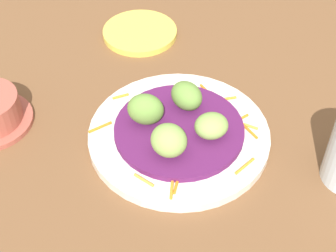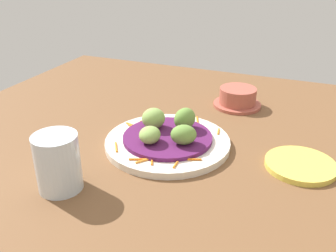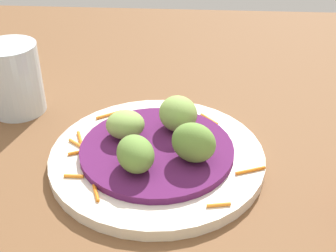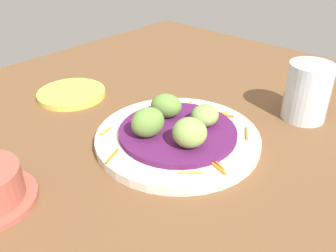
% 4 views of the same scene
% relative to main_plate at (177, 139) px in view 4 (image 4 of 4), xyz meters
% --- Properties ---
extents(table_surface, '(1.10, 1.10, 0.02)m').
position_rel_main_plate_xyz_m(table_surface, '(0.03, 0.00, -0.02)').
color(table_surface, brown).
rests_on(table_surface, ground).
extents(main_plate, '(0.26, 0.26, 0.01)m').
position_rel_main_plate_xyz_m(main_plate, '(0.00, 0.00, 0.00)').
color(main_plate, silver).
rests_on(main_plate, table_surface).
extents(cabbage_bed, '(0.19, 0.19, 0.01)m').
position_rel_main_plate_xyz_m(cabbage_bed, '(0.00, -0.00, 0.01)').
color(cabbage_bed, '#51194C').
rests_on(cabbage_bed, main_plate).
extents(carrot_garnish, '(0.21, 0.24, 0.00)m').
position_rel_main_plate_xyz_m(carrot_garnish, '(0.02, 0.02, 0.01)').
color(carrot_garnish, orange).
rests_on(carrot_garnish, main_plate).
extents(guac_scoop_left, '(0.07, 0.07, 0.05)m').
position_rel_main_plate_xyz_m(guac_scoop_left, '(0.04, -0.02, 0.04)').
color(guac_scoop_left, '#84A851').
rests_on(guac_scoop_left, cabbage_bed).
extents(guac_scoop_center, '(0.05, 0.05, 0.03)m').
position_rel_main_plate_xyz_m(guac_scoop_center, '(0.02, 0.04, 0.03)').
color(guac_scoop_center, '#84A851').
rests_on(guac_scoop_center, cabbage_bed).
extents(guac_scoop_right, '(0.06, 0.06, 0.04)m').
position_rel_main_plate_xyz_m(guac_scoop_right, '(-0.04, 0.02, 0.04)').
color(guac_scoop_right, olive).
rests_on(guac_scoop_right, cabbage_bed).
extents(guac_scoop_back, '(0.06, 0.06, 0.05)m').
position_rel_main_plate_xyz_m(guac_scoop_back, '(-0.02, -0.04, 0.04)').
color(guac_scoop_back, olive).
rests_on(guac_scoop_back, cabbage_bed).
extents(side_plate_small, '(0.13, 0.13, 0.01)m').
position_rel_main_plate_xyz_m(side_plate_small, '(-0.27, -0.01, -0.00)').
color(side_plate_small, '#E0CC4C').
rests_on(side_plate_small, table_surface).
extents(water_glass, '(0.08, 0.08, 0.10)m').
position_rel_main_plate_xyz_m(water_glass, '(0.11, 0.21, 0.04)').
color(water_glass, silver).
rests_on(water_glass, table_surface).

